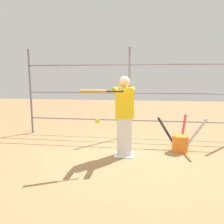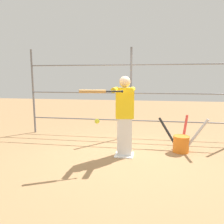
{
  "view_description": "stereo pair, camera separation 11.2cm",
  "coord_description": "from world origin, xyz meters",
  "px_view_note": "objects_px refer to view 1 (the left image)",
  "views": [
    {
      "loc": [
        -0.38,
        4.58,
        1.67
      ],
      "look_at": [
        0.23,
        0.23,
        0.99
      ],
      "focal_mm": 35.0,
      "sensor_mm": 36.0,
      "label": 1
    },
    {
      "loc": [
        -0.49,
        4.56,
        1.67
      ],
      "look_at": [
        0.23,
        0.23,
        0.99
      ],
      "focal_mm": 35.0,
      "sensor_mm": 36.0,
      "label": 2
    }
  ],
  "objects_px": {
    "softball_in_flight": "(97,121)",
    "baseball_bat_swinging": "(97,91)",
    "batter": "(124,114)",
    "bat_bucket": "(180,142)"
  },
  "relations": [
    {
      "from": "bat_bucket",
      "to": "baseball_bat_swinging",
      "type": "bearing_deg",
      "value": 33.53
    },
    {
      "from": "batter",
      "to": "baseball_bat_swinging",
      "type": "height_order",
      "value": "batter"
    },
    {
      "from": "softball_in_flight",
      "to": "bat_bucket",
      "type": "height_order",
      "value": "softball_in_flight"
    },
    {
      "from": "bat_bucket",
      "to": "batter",
      "type": "bearing_deg",
      "value": 20.42
    },
    {
      "from": "baseball_bat_swinging",
      "to": "softball_in_flight",
      "type": "xyz_separation_m",
      "value": [
        0.02,
        -0.12,
        -0.58
      ]
    },
    {
      "from": "batter",
      "to": "bat_bucket",
      "type": "xyz_separation_m",
      "value": [
        -1.26,
        -0.47,
        -0.7
      ]
    },
    {
      "from": "batter",
      "to": "softball_in_flight",
      "type": "distance_m",
      "value": 0.72
    },
    {
      "from": "bat_bucket",
      "to": "softball_in_flight",
      "type": "bearing_deg",
      "value": 30.46
    },
    {
      "from": "softball_in_flight",
      "to": "baseball_bat_swinging",
      "type": "bearing_deg",
      "value": 99.78
    },
    {
      "from": "baseball_bat_swinging",
      "to": "bat_bucket",
      "type": "height_order",
      "value": "baseball_bat_swinging"
    }
  ]
}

